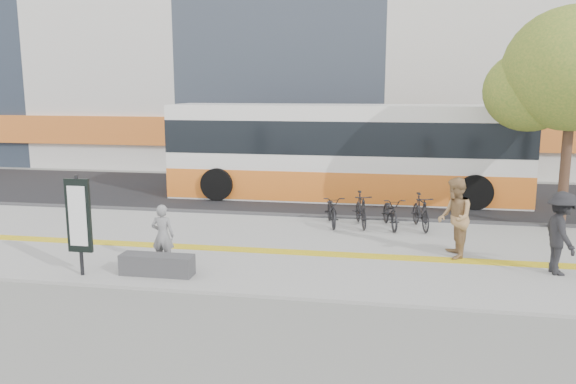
% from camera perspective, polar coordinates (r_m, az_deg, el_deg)
% --- Properties ---
extents(ground, '(120.00, 120.00, 0.00)m').
position_cam_1_polar(ground, '(13.22, -0.32, -7.61)').
color(ground, slate).
rests_on(ground, ground).
extents(sidewalk, '(40.00, 7.00, 0.08)m').
position_cam_1_polar(sidewalk, '(14.62, 0.75, -5.66)').
color(sidewalk, gray).
rests_on(sidewalk, ground).
extents(tactile_strip, '(40.00, 0.45, 0.01)m').
position_cam_1_polar(tactile_strip, '(14.13, 0.42, -6.04)').
color(tactile_strip, gold).
rests_on(tactile_strip, sidewalk).
extents(street, '(40.00, 8.00, 0.06)m').
position_cam_1_polar(street, '(21.86, 3.97, -0.31)').
color(street, black).
rests_on(street, ground).
extents(curb, '(40.00, 0.25, 0.14)m').
position_cam_1_polar(curb, '(17.96, 2.58, -2.52)').
color(curb, '#363639').
rests_on(curb, ground).
extents(bench, '(1.60, 0.45, 0.45)m').
position_cam_1_polar(bench, '(12.76, -12.99, -7.12)').
color(bench, '#363639').
rests_on(bench, sidewalk).
extents(signboard, '(0.55, 0.10, 2.20)m').
position_cam_1_polar(signboard, '(12.94, -20.25, -2.39)').
color(signboard, black).
rests_on(signboard, sidewalk).
extents(street_tree, '(4.40, 3.80, 6.31)m').
position_cam_1_polar(street_tree, '(17.87, 26.54, 10.71)').
color(street_tree, '#3E271C').
rests_on(street_tree, sidewalk).
extents(bus, '(12.84, 3.04, 3.42)m').
position_cam_1_polar(bus, '(21.06, 5.70, 3.77)').
color(bus, silver).
rests_on(bus, street).
extents(bicycle_row, '(3.45, 1.82, 1.01)m').
position_cam_1_polar(bicycle_row, '(16.74, 8.67, -1.88)').
color(bicycle_row, black).
rests_on(bicycle_row, sidewalk).
extents(seated_woman, '(0.53, 0.35, 1.44)m').
position_cam_1_polar(seated_woman, '(13.17, -12.44, -4.30)').
color(seated_woman, black).
rests_on(seated_woman, sidewalk).
extents(pedestrian_tan, '(0.80, 0.99, 1.93)m').
position_cam_1_polar(pedestrian_tan, '(14.07, 16.37, -2.50)').
color(pedestrian_tan, '#99744A').
rests_on(pedestrian_tan, sidewalk).
extents(pedestrian_dark, '(0.81, 1.25, 1.82)m').
position_cam_1_polar(pedestrian_dark, '(13.66, 25.68, -3.74)').
color(pedestrian_dark, black).
rests_on(pedestrian_dark, sidewalk).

